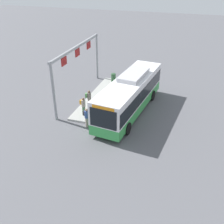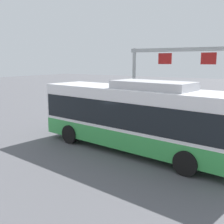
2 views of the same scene
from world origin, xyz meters
The scene contains 8 objects.
ground_plane centered at (0.00, 0.00, 0.00)m, with size 120.00×120.00×0.00m, color #56565B.
platform_curb centered at (-1.78, -3.25, 0.08)m, with size 10.00×2.80×0.16m, color #9E9E99.
bus_main centered at (-0.01, 0.00, 1.81)m, with size 10.87×3.75×3.46m.
person_boarding centered at (2.12, -3.59, 1.05)m, with size 0.49×0.60×1.67m.
person_waiting_near centered at (3.58, -2.69, 0.89)m, with size 0.53×0.61×1.67m.
person_waiting_mid centered at (0.62, -3.68, 1.05)m, with size 0.42×0.57×1.67m.
platform_sign_gantry centered at (-1.70, -5.64, 3.81)m, with size 10.45×0.24×5.20m.
trash_bin centered at (-6.05, -3.45, 0.61)m, with size 0.52×0.52×0.90m, color #2D5133.
Camera 1 is at (20.48, 4.95, 11.61)m, focal length 42.08 mm.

